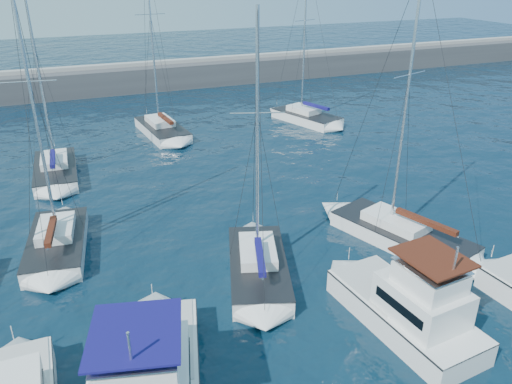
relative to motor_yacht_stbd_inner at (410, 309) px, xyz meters
name	(u,v)px	position (x,y,z in m)	size (l,w,h in m)	color
ground	(301,352)	(-5.14, 0.50, -1.13)	(220.00, 220.00, 0.00)	black
breakwater	(120,82)	(-5.14, 52.50, -0.08)	(160.00, 6.00, 4.45)	#424244
motor_yacht_stbd_inner	(410,309)	(0.00, 0.00, 0.00)	(3.84, 7.81, 4.69)	white
sailboat_mid_b	(57,243)	(-14.37, 13.19, -0.59)	(3.97, 7.49, 15.46)	white
sailboat_mid_c	(258,267)	(-4.62, 6.54, -0.61)	(5.13, 7.93, 13.86)	white
sailboat_mid_d	(401,234)	(4.56, 6.55, -0.61)	(5.71, 9.02, 15.73)	white
sailboat_back_a	(56,170)	(-14.02, 24.96, -0.60)	(3.33, 7.92, 15.69)	white
sailboat_back_b	(162,129)	(-4.10, 32.20, -0.57)	(4.01, 8.27, 17.70)	white
sailboat_back_c	(306,117)	(10.77, 30.70, -0.59)	(5.34, 8.13, 16.16)	white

